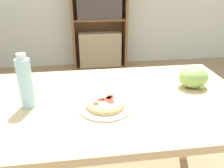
# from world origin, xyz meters

# --- Properties ---
(dining_table) EXTENTS (1.38, 0.81, 0.77)m
(dining_table) POSITION_xyz_m (0.10, -0.07, 0.67)
(dining_table) COLOR #D1B27F
(dining_table) RESTS_ON ground_plane
(pizza_on_plate) EXTENTS (0.24, 0.24, 0.04)m
(pizza_on_plate) POSITION_xyz_m (0.07, -0.16, 0.78)
(pizza_on_plate) COLOR white
(pizza_on_plate) RESTS_ON dining_table
(grape_bunch) EXTENTS (0.16, 0.14, 0.11)m
(grape_bunch) POSITION_xyz_m (0.57, 0.00, 0.82)
(grape_bunch) COLOR #93BC5B
(grape_bunch) RESTS_ON dining_table
(drink_bottle) EXTENTS (0.06, 0.06, 0.25)m
(drink_bottle) POSITION_xyz_m (-0.28, -0.09, 0.89)
(drink_bottle) COLOR #A3DBEA
(drink_bottle) RESTS_ON dining_table
(bookshelf) EXTENTS (0.81, 0.30, 1.46)m
(bookshelf) POSITION_xyz_m (0.28, 2.45, 0.67)
(bookshelf) COLOR brown
(bookshelf) RESTS_ON ground_plane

